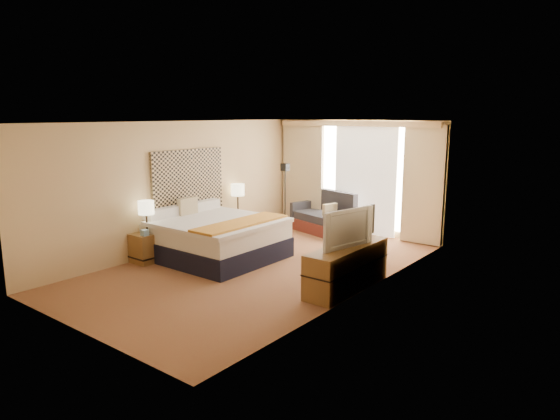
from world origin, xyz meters
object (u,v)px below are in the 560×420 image
Objects in this scene: nightstand_right at (238,225)px; media_dresser at (347,267)px; floor_lamp at (285,184)px; desk_chair at (360,237)px; television at (344,227)px; bed at (215,237)px; nightstand_left at (147,248)px; lamp_right at (238,190)px; loveseat at (325,219)px; lamp_left at (146,208)px.

media_dresser reaches higher than nightstand_right.
floor_lamp reaches higher than desk_chair.
television reaches higher than nightstand_right.
bed is 2.91m from television.
nightstand_right is (0.00, 2.50, 0.00)m from nightstand_left.
media_dresser is at bearing -22.02° from lamp_right.
desk_chair is 1.06× the size of television.
nightstand_right is 0.32× the size of loveseat.
nightstand_right is 0.31× the size of media_dresser.
loveseat is at bearing 80.71° from bed.
bed is 1.37× the size of floor_lamp.
floor_lamp is at bearing -114.63° from loveseat.
bed is 1.90m from lamp_right.
media_dresser is 3.87m from loveseat.
television reaches higher than bed.
nightstand_right is 0.86× the size of lamp_right.
loveseat is at bearing 49.26° from television.
lamp_left is (-3.68, -1.04, 0.68)m from media_dresser.
bed reaches higher than loveseat.
loveseat is at bearing 128.11° from media_dresser.
television is (3.63, 0.99, -0.02)m from lamp_left.
floor_lamp is 1.09m from lamp_right.
lamp_right is (-1.36, -1.53, 0.73)m from loveseat.
media_dresser is 2.89m from bed.
lamp_right is at bearing 157.98° from media_dresser.
desk_chair reaches higher than nightstand_left.
nightstand_left is 0.49× the size of desk_chair.
loveseat is 1.28m from floor_lamp.
nightstand_right is at bearing -54.09° from lamp_right.
floor_lamp is at bearing 63.65° from television.
floor_lamp is at bearing 78.41° from nightstand_left.
floor_lamp is 1.55× the size of television.
lamp_right is (-3.75, 1.52, 0.69)m from media_dresser.
lamp_right is 4.02m from television.
bed is 3.51× the size of lamp_right.
nightstand_left is 1.29m from bed.
media_dresser is at bearing -36.12° from loveseat.
floor_lamp reaches higher than lamp_left.
nightstand_right is 1.41m from floor_lamp.
bed is at bearing -146.29° from desk_chair.
desk_chair reaches higher than loveseat.
nightstand_left is 0.31× the size of media_dresser.
floor_lamp reaches higher than television.
lamp_right reaches higher than lamp_left.
television is (3.65, -1.50, 0.73)m from nightstand_right.
loveseat reaches higher than nightstand_left.
lamp_left is (-1.29, -4.08, 0.71)m from loveseat.
desk_chair is 1.75× the size of lamp_right.
lamp_right is (-0.86, 1.56, 0.65)m from bed.
floor_lamp is 2.78m from desk_chair.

